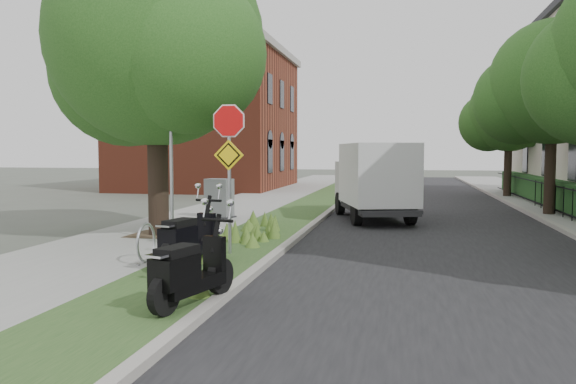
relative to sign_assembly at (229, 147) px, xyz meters
name	(u,v)px	position (x,y,z in m)	size (l,w,h in m)	color
ground	(290,268)	(1.40, -0.58, -2.33)	(120.00, 120.00, 0.00)	#4C5147
sidewalk_near	(233,209)	(-2.85, 9.42, -2.27)	(3.50, 60.00, 0.12)	gray
verge	(304,210)	(-0.10, 9.42, -2.27)	(2.00, 60.00, 0.12)	#294B20
kerb_near	(331,211)	(0.90, 9.42, -2.26)	(0.20, 60.00, 0.13)	#9E9991
road	(428,214)	(4.40, 9.42, -2.32)	(7.00, 60.00, 0.01)	black
kerb_far	(533,215)	(7.90, 9.42, -2.26)	(0.20, 60.00, 0.13)	#9E9991
street_tree_main	(154,50)	(-2.68, 2.28, 2.48)	(6.21, 5.54, 7.66)	black
bare_post	(171,157)	(-1.80, 1.22, -0.21)	(0.08, 0.08, 4.00)	#A5A8AD
bike_hoop	(146,243)	(-1.30, -1.18, -1.83)	(0.06, 0.78, 0.77)	#A5A8AD
sign_assembly	(229,147)	(0.00, 0.00, 0.00)	(0.94, 0.08, 3.22)	#A5A8AD
fence_far	(555,198)	(8.60, 9.42, -1.66)	(0.04, 24.00, 1.00)	black
brick_building	(209,119)	(-8.10, 21.42, 1.88)	(9.40, 10.40, 8.30)	maroon
far_tree_b	(550,89)	(8.34, 9.46, 2.04)	(4.83, 4.31, 6.56)	black
far_tree_c	(508,116)	(8.34, 17.46, 1.63)	(4.37, 3.89, 5.93)	black
scooter_near	(185,277)	(0.65, -4.01, -1.79)	(0.70, 1.78, 0.87)	black
scooter_far	(185,244)	(-0.35, -1.55, -1.76)	(0.65, 1.90, 0.91)	black
box_truck	(374,178)	(2.58, 7.36, -0.94)	(3.05, 5.02, 2.13)	#262628
utility_cabinet	(219,199)	(-2.30, 6.12, -1.61)	(1.06, 0.82, 1.25)	#262628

